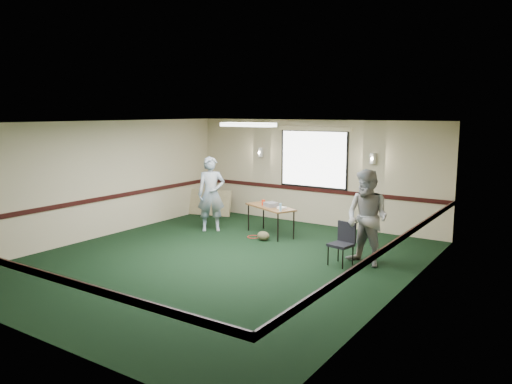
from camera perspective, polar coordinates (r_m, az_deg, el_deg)
The scene contains 13 objects.
ground at distance 9.93m, azimuth -4.19°, elevation -7.86°, with size 8.00×8.00×0.00m, color black.
room_shell at distance 11.32m, azimuth 2.31°, elevation 2.45°, with size 8.00×8.02×8.00m.
folding_table at distance 11.80m, azimuth 1.65°, elevation -1.88°, with size 1.49×1.07×0.69m.
projector at distance 11.73m, azimuth 1.74°, elevation -1.45°, with size 0.31×0.26×0.10m, color gray.
game_console at distance 11.49m, azimuth 2.94°, elevation -1.82°, with size 0.18×0.15×0.05m, color white.
red_cup at distance 11.92m, azimuth 0.85°, elevation -1.21°, with size 0.09×0.09×0.13m, color red.
water_bottle at distance 11.21m, azimuth 2.81°, elevation -1.76°, with size 0.05×0.05×0.18m, color #83BAD7.
duffel_bag at distance 11.39m, azimuth 0.84°, elevation -5.04°, with size 0.30×0.23×0.21m, color #454527.
cable_coil at distance 11.71m, azimuth -0.29°, elevation -5.14°, with size 0.30×0.30×0.01m, color red.
folded_table at distance 14.19m, azimuth -5.60°, elevation -1.19°, with size 1.42×0.06×0.73m, color #98845E.
conference_chair at distance 9.72m, azimuth 9.95°, elevation -5.43°, with size 0.47×0.48×0.82m.
person_left at distance 12.24m, azimuth -5.14°, elevation -0.23°, with size 0.67×0.44×1.82m, color #446B96.
person_right at distance 9.66m, azimuth 12.59°, elevation -2.92°, with size 0.89×0.69×1.83m, color #6F91AD.
Camera 1 is at (5.84, -7.49, 2.91)m, focal length 35.00 mm.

